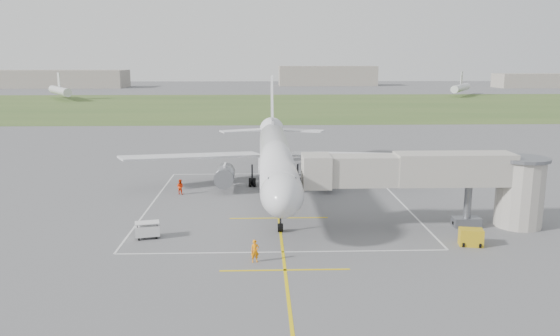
{
  "coord_description": "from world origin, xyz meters",
  "views": [
    {
      "loc": [
        -1.8,
        -63.35,
        15.81
      ],
      "look_at": [
        0.34,
        -4.0,
        4.0
      ],
      "focal_mm": 35.0,
      "sensor_mm": 36.0,
      "label": 1
    }
  ],
  "objects_px": {
    "airliner": "(276,157)",
    "ramp_worker_nose": "(255,251)",
    "gpu_unit": "(471,237)",
    "jet_bridge": "(446,179)",
    "baggage_cart": "(147,230)",
    "ramp_worker_wing": "(180,187)"
  },
  "relations": [
    {
      "from": "jet_bridge",
      "to": "gpu_unit",
      "type": "bearing_deg",
      "value": -83.48
    },
    {
      "from": "gpu_unit",
      "to": "baggage_cart",
      "type": "height_order",
      "value": "baggage_cart"
    },
    {
      "from": "jet_bridge",
      "to": "gpu_unit",
      "type": "xyz_separation_m",
      "value": [
        0.62,
        -5.43,
        -4.02
      ]
    },
    {
      "from": "gpu_unit",
      "to": "ramp_worker_nose",
      "type": "relative_size",
      "value": 1.19
    },
    {
      "from": "ramp_worker_nose",
      "to": "ramp_worker_wing",
      "type": "distance_m",
      "value": 24.46
    },
    {
      "from": "jet_bridge",
      "to": "gpu_unit",
      "type": "relative_size",
      "value": 10.74
    },
    {
      "from": "airliner",
      "to": "jet_bridge",
      "type": "distance_m",
      "value": 21.22
    },
    {
      "from": "airliner",
      "to": "jet_bridge",
      "type": "relative_size",
      "value": 2.0
    },
    {
      "from": "baggage_cart",
      "to": "ramp_worker_wing",
      "type": "height_order",
      "value": "ramp_worker_wing"
    },
    {
      "from": "airliner",
      "to": "ramp_worker_nose",
      "type": "height_order",
      "value": "airliner"
    },
    {
      "from": "airliner",
      "to": "ramp_worker_nose",
      "type": "distance_m",
      "value": 23.34
    },
    {
      "from": "baggage_cart",
      "to": "ramp_worker_nose",
      "type": "height_order",
      "value": "ramp_worker_nose"
    },
    {
      "from": "gpu_unit",
      "to": "airliner",
      "type": "bearing_deg",
      "value": 140.93
    },
    {
      "from": "gpu_unit",
      "to": "ramp_worker_nose",
      "type": "height_order",
      "value": "ramp_worker_nose"
    },
    {
      "from": "baggage_cart",
      "to": "jet_bridge",
      "type": "bearing_deg",
      "value": -7.72
    },
    {
      "from": "jet_bridge",
      "to": "ramp_worker_nose",
      "type": "relative_size",
      "value": 12.73
    },
    {
      "from": "jet_bridge",
      "to": "ramp_worker_wing",
      "type": "bearing_deg",
      "value": 152.8
    },
    {
      "from": "gpu_unit",
      "to": "ramp_worker_nose",
      "type": "bearing_deg",
      "value": -158.77
    },
    {
      "from": "jet_bridge",
      "to": "airliner",
      "type": "bearing_deg",
      "value": 137.81
    },
    {
      "from": "ramp_worker_wing",
      "to": "jet_bridge",
      "type": "bearing_deg",
      "value": 171.36
    },
    {
      "from": "airliner",
      "to": "jet_bridge",
      "type": "height_order",
      "value": "airliner"
    },
    {
      "from": "ramp_worker_nose",
      "to": "ramp_worker_wing",
      "type": "height_order",
      "value": "ramp_worker_nose"
    }
  ]
}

